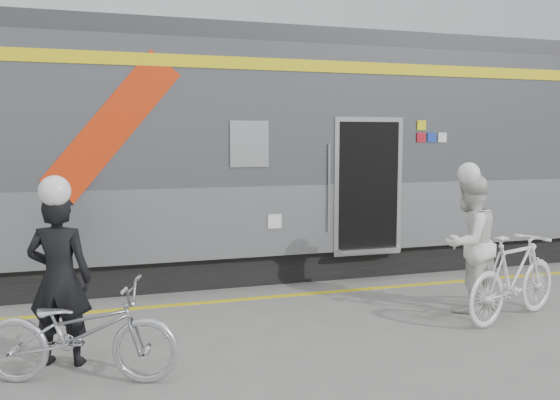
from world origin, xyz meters
name	(u,v)px	position (x,y,z in m)	size (l,w,h in m)	color
ground	(333,345)	(0.00, 0.00, 0.00)	(90.00, 90.00, 0.00)	slate
train	(217,154)	(-0.46, 4.19, 2.05)	(24.00, 3.17, 4.10)	black
safety_strip	(277,296)	(0.00, 2.15, 0.00)	(24.00, 0.12, 0.01)	yellow
man	(59,279)	(-2.90, 0.32, 0.90)	(0.66, 0.43, 1.80)	black
bicycle_left	(80,332)	(-2.70, -0.23, 0.49)	(0.66, 1.88, 0.99)	#B0B1B8
woman	(469,243)	(2.27, 0.72, 0.93)	(0.90, 0.70, 1.85)	white
bicycle_right	(514,277)	(2.57, 0.17, 0.56)	(0.53, 1.87, 1.12)	silver
helmet_man	(55,177)	(-2.90, 0.32, 1.95)	(0.31, 0.31, 0.31)	white
helmet_woman	(471,164)	(2.27, 0.72, 2.00)	(0.30, 0.30, 0.30)	white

